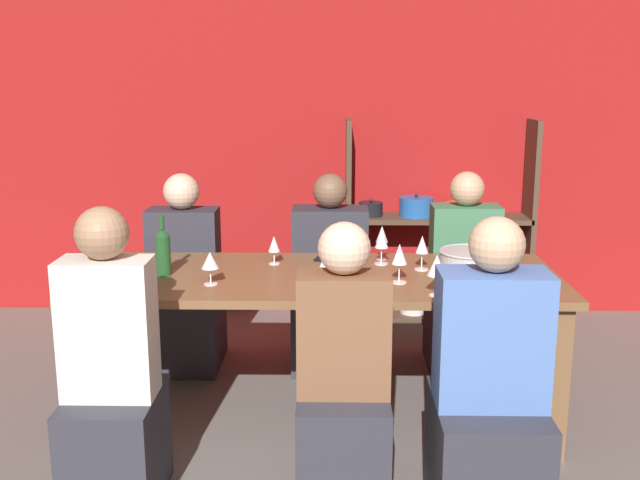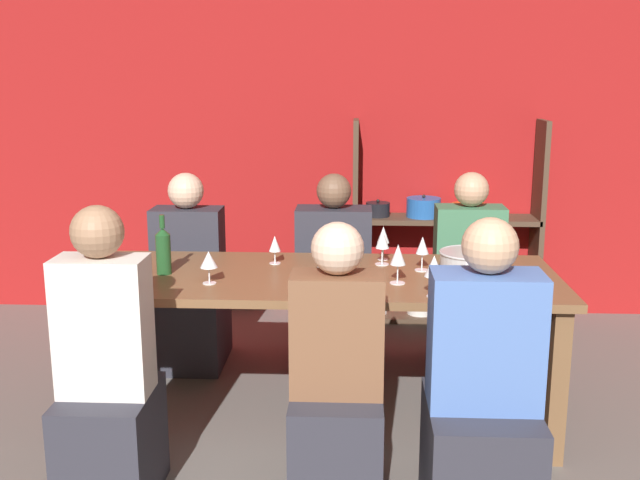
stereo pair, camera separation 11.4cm
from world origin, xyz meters
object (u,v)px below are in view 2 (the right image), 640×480
wine_glass_red_a (422,247)px  shelf_unit (446,252)px  wine_glass_red_c (398,256)px  person_near_b (481,415)px  wine_glass_white_c (324,262)px  wine_glass_white_f (345,251)px  wine_glass_white_a (275,245)px  wine_bottle_green (163,250)px  wine_glass_red_b (382,241)px  wine_glass_white_d (106,254)px  person_far_c (333,297)px  cell_phone (325,258)px  person_far_b (467,299)px  wine_glass_empty_b (209,260)px  person_far_a (190,296)px  person_near_c (337,403)px  dining_table (319,292)px  wine_glass_white_b (466,272)px  wine_glass_empty_a (383,236)px  mixing_bowl (471,262)px  wine_glass_white_e (434,267)px  person_near_a (108,393)px

wine_glass_red_a → shelf_unit: bearing=78.9°
wine_glass_red_c → person_near_b: size_ratio=0.15×
person_near_b → wine_glass_white_c: bearing=134.8°
wine_glass_white_f → wine_glass_white_a: bearing=156.3°
wine_bottle_green → wine_glass_red_b: size_ratio=1.63×
wine_glass_white_d → person_far_c: person_far_c is taller
wine_glass_red_b → wine_glass_red_c: wine_glass_red_c is taller
cell_phone → person_near_b: size_ratio=0.13×
cell_phone → person_far_c: size_ratio=0.14×
wine_glass_white_a → person_far_b: (1.08, 0.55, -0.44)m
wine_glass_white_a → wine_glass_empty_b: size_ratio=0.94×
person_far_a → person_near_c: bearing=121.9°
dining_table → wine_glass_white_b: wine_glass_white_b is taller
wine_glass_white_d → wine_glass_white_f: size_ratio=0.94×
wine_glass_white_c → person_far_b: bearing=48.9°
wine_glass_empty_a → wine_glass_white_b: (0.35, -0.61, -0.03)m
person_near_b → wine_glass_white_a: bearing=131.7°
person_far_c → mixing_bowl: bearing=131.6°
wine_glass_empty_b → person_near_b: (1.18, -0.64, -0.44)m
person_far_c → wine_glass_red_a: bearing=123.3°
wine_glass_red_b → wine_glass_white_e: bearing=-69.6°
wine_glass_white_a → person_near_a: (-0.59, -0.94, -0.41)m
shelf_unit → person_far_b: 0.94m
wine_bottle_green → dining_table: bearing=2.0°
wine_glass_red_c → cell_phone: wine_glass_red_c is taller
shelf_unit → wine_bottle_green: shelf_unit is taller
wine_glass_white_b → person_far_b: person_far_b is taller
wine_glass_white_c → person_far_a: bearing=132.2°
dining_table → wine_bottle_green: (-0.76, -0.03, 0.21)m
wine_bottle_green → wine_glass_red_c: bearing=-5.9°
wine_bottle_green → person_near_c: person_near_c is taller
wine_glass_white_e → wine_glass_empty_a: bearing=106.7°
wine_glass_empty_a → wine_glass_white_d: wine_glass_empty_a is taller
shelf_unit → person_near_a: shelf_unit is taller
person_near_a → person_near_c: (0.93, 0.01, -0.02)m
person_near_c → wine_bottle_green: bearing=140.9°
mixing_bowl → person_far_a: 1.78m
wine_glass_white_b → wine_glass_empty_b: (-1.18, 0.11, 0.01)m
wine_glass_white_b → person_near_c: bearing=-142.4°
wine_glass_white_d → person_near_c: person_near_c is taller
shelf_unit → person_near_c: 2.52m
wine_glass_red_c → cell_phone: 0.60m
wine_glass_red_b → person_far_a: 1.35m
cell_phone → person_far_b: size_ratio=0.14×
wine_glass_white_d → dining_table: bearing=1.3°
dining_table → person_far_c: person_far_c is taller
wine_glass_white_d → person_far_c: 1.44m
person_far_c → cell_phone: bearing=86.4°
wine_bottle_green → wine_glass_white_c: (0.79, -0.15, -0.01)m
shelf_unit → dining_table: (-0.82, -1.68, 0.19)m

